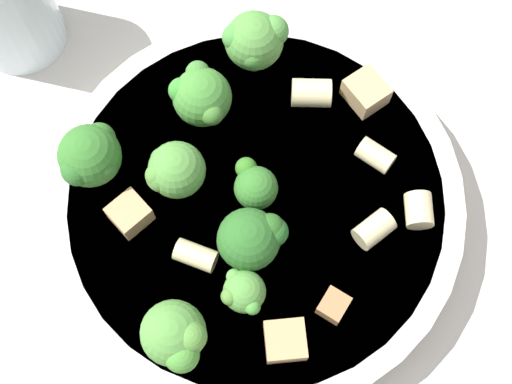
# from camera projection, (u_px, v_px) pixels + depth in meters

# --- Properties ---
(ground_plane) EXTENTS (2.00, 2.00, 0.00)m
(ground_plane) POSITION_uv_depth(u_px,v_px,m) (256.00, 213.00, 0.47)
(ground_plane) COLOR beige
(pasta_bowl) EXTENTS (0.26, 0.26, 0.03)m
(pasta_bowl) POSITION_uv_depth(u_px,v_px,m) (256.00, 204.00, 0.45)
(pasta_bowl) COLOR silver
(pasta_bowl) RESTS_ON ground_plane
(broccoli_floret_0) EXTENTS (0.04, 0.04, 0.04)m
(broccoli_floret_0) POSITION_uv_depth(u_px,v_px,m) (201.00, 96.00, 0.43)
(broccoli_floret_0) COLOR #93B766
(broccoli_floret_0) RESTS_ON pasta_bowl
(broccoli_floret_1) EXTENTS (0.03, 0.03, 0.04)m
(broccoli_floret_1) POSITION_uv_depth(u_px,v_px,m) (173.00, 171.00, 0.42)
(broccoli_floret_1) COLOR #93B766
(broccoli_floret_1) RESTS_ON pasta_bowl
(broccoli_floret_2) EXTENTS (0.02, 0.03, 0.03)m
(broccoli_floret_2) POSITION_uv_depth(u_px,v_px,m) (244.00, 292.00, 0.40)
(broccoli_floret_2) COLOR #93B766
(broccoli_floret_2) RESTS_ON pasta_bowl
(broccoli_floret_3) EXTENTS (0.04, 0.04, 0.04)m
(broccoli_floret_3) POSITION_uv_depth(u_px,v_px,m) (175.00, 336.00, 0.38)
(broccoli_floret_3) COLOR #9EC175
(broccoli_floret_3) RESTS_ON pasta_bowl
(broccoli_floret_4) EXTENTS (0.04, 0.04, 0.05)m
(broccoli_floret_4) POSITION_uv_depth(u_px,v_px,m) (90.00, 156.00, 0.42)
(broccoli_floret_4) COLOR #84AD60
(broccoli_floret_4) RESTS_ON pasta_bowl
(broccoli_floret_5) EXTENTS (0.03, 0.03, 0.03)m
(broccoli_floret_5) POSITION_uv_depth(u_px,v_px,m) (254.00, 181.00, 0.42)
(broccoli_floret_5) COLOR #84AD60
(broccoli_floret_5) RESTS_ON pasta_bowl
(broccoli_floret_6) EXTENTS (0.04, 0.04, 0.04)m
(broccoli_floret_6) POSITION_uv_depth(u_px,v_px,m) (252.00, 238.00, 0.40)
(broccoli_floret_6) COLOR #9EC175
(broccoli_floret_6) RESTS_ON pasta_bowl
(broccoli_floret_7) EXTENTS (0.04, 0.04, 0.05)m
(broccoli_floret_7) POSITION_uv_depth(u_px,v_px,m) (255.00, 41.00, 0.44)
(broccoli_floret_7) COLOR #9EC175
(broccoli_floret_7) RESTS_ON pasta_bowl
(rigatoni_0) EXTENTS (0.02, 0.03, 0.01)m
(rigatoni_0) POSITION_uv_depth(u_px,v_px,m) (196.00, 255.00, 0.42)
(rigatoni_0) COLOR beige
(rigatoni_0) RESTS_ON pasta_bowl
(rigatoni_1) EXTENTS (0.02, 0.02, 0.01)m
(rigatoni_1) POSITION_uv_depth(u_px,v_px,m) (375.00, 155.00, 0.44)
(rigatoni_1) COLOR beige
(rigatoni_1) RESTS_ON pasta_bowl
(rigatoni_2) EXTENTS (0.03, 0.02, 0.02)m
(rigatoni_2) POSITION_uv_depth(u_px,v_px,m) (374.00, 229.00, 0.42)
(rigatoni_2) COLOR beige
(rigatoni_2) RESTS_ON pasta_bowl
(rigatoni_3) EXTENTS (0.03, 0.02, 0.02)m
(rigatoni_3) POSITION_uv_depth(u_px,v_px,m) (419.00, 210.00, 0.42)
(rigatoni_3) COLOR beige
(rigatoni_3) RESTS_ON pasta_bowl
(rigatoni_4) EXTENTS (0.03, 0.03, 0.02)m
(rigatoni_4) POSITION_uv_depth(u_px,v_px,m) (315.00, 94.00, 0.45)
(rigatoni_4) COLOR beige
(rigatoni_4) RESTS_ON pasta_bowl
(chicken_chunk_0) EXTENTS (0.02, 0.02, 0.01)m
(chicken_chunk_0) POSITION_uv_depth(u_px,v_px,m) (334.00, 306.00, 0.41)
(chicken_chunk_0) COLOR #A87A4C
(chicken_chunk_0) RESTS_ON pasta_bowl
(chicken_chunk_1) EXTENTS (0.03, 0.03, 0.02)m
(chicken_chunk_1) POSITION_uv_depth(u_px,v_px,m) (130.00, 214.00, 0.42)
(chicken_chunk_1) COLOR tan
(chicken_chunk_1) RESTS_ON pasta_bowl
(chicken_chunk_2) EXTENTS (0.03, 0.03, 0.02)m
(chicken_chunk_2) POSITION_uv_depth(u_px,v_px,m) (366.00, 92.00, 0.45)
(chicken_chunk_2) COLOR tan
(chicken_chunk_2) RESTS_ON pasta_bowl
(chicken_chunk_3) EXTENTS (0.03, 0.03, 0.02)m
(chicken_chunk_3) POSITION_uv_depth(u_px,v_px,m) (285.00, 341.00, 0.40)
(chicken_chunk_3) COLOR tan
(chicken_chunk_3) RESTS_ON pasta_bowl
(drinking_glass) EXTENTS (0.06, 0.06, 0.09)m
(drinking_glass) POSITION_uv_depth(u_px,v_px,m) (6.00, 6.00, 0.47)
(drinking_glass) COLOR silver
(drinking_glass) RESTS_ON ground_plane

